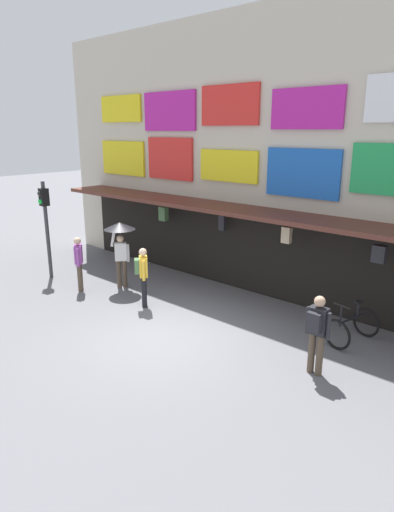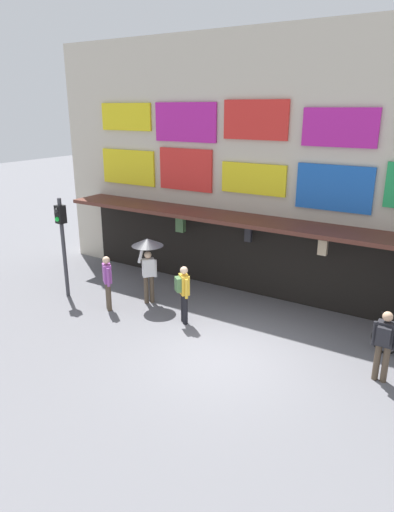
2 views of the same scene
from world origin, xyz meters
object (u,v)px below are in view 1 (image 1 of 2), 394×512
(pedestrian_in_purple, at_px, (317,329))
(pedestrian_in_red, at_px, (143,273))
(pedestrian_with_umbrella, at_px, (120,236))
(bicycle_parked, at_px, (352,327))
(pedestrian_in_black, at_px, (79,261))
(traffic_light_near, at_px, (45,214))

(pedestrian_in_purple, relative_size, pedestrian_in_red, 1.00)
(pedestrian_with_umbrella, relative_size, pedestrian_in_purple, 1.24)
(pedestrian_with_umbrella, xyz_separation_m, pedestrian_in_purple, (6.96, -0.69, -0.66))
(bicycle_parked, relative_size, pedestrian_in_black, 0.76)
(traffic_light_near, xyz_separation_m, pedestrian_in_purple, (9.53, 0.29, -1.16))
(bicycle_parked, xyz_separation_m, pedestrian_in_purple, (0.02, -1.83, 0.59))
(bicycle_parked, distance_m, pedestrian_in_purple, 1.93)
(pedestrian_in_black, xyz_separation_m, pedestrian_in_red, (2.40, 0.45, 0.04))
(pedestrian_with_umbrella, xyz_separation_m, pedestrian_in_red, (1.67, -0.59, -0.66))
(traffic_light_near, bearing_deg, pedestrian_in_red, 5.22)
(pedestrian_in_purple, bearing_deg, bicycle_parked, 90.53)
(pedestrian_in_black, height_order, pedestrian_in_red, same)
(bicycle_parked, relative_size, pedestrian_in_red, 0.76)
(traffic_light_near, height_order, pedestrian_in_black, traffic_light_near)
(pedestrian_in_purple, bearing_deg, traffic_light_near, -178.25)
(pedestrian_with_umbrella, distance_m, pedestrian_in_red, 1.89)
(pedestrian_with_umbrella, height_order, pedestrian_in_red, pedestrian_with_umbrella)
(traffic_light_near, bearing_deg, pedestrian_with_umbrella, 20.83)
(traffic_light_near, relative_size, pedestrian_in_purple, 1.90)
(bicycle_parked, height_order, pedestrian_with_umbrella, pedestrian_with_umbrella)
(traffic_light_near, relative_size, pedestrian_in_red, 1.90)
(traffic_light_near, height_order, pedestrian_in_red, traffic_light_near)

